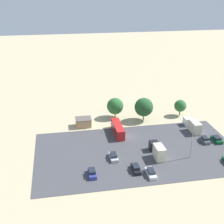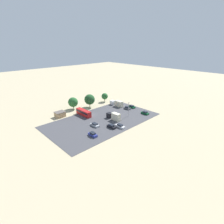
% 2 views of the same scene
% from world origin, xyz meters
% --- Properties ---
extents(ground_plane, '(400.00, 400.00, 0.00)m').
position_xyz_m(ground_plane, '(0.00, 0.00, 0.00)').
color(ground_plane, tan).
extents(parking_lot_surface, '(55.47, 31.13, 0.08)m').
position_xyz_m(parking_lot_surface, '(0.00, 9.20, 0.04)').
color(parking_lot_surface, '#424247').
rests_on(parking_lot_surface, ground).
extents(shed_building, '(5.05, 4.16, 2.69)m').
position_xyz_m(shed_building, '(13.00, -9.84, 1.35)').
color(shed_building, tan).
rests_on(shed_building, ground).
extents(bus, '(2.45, 10.48, 3.01)m').
position_xyz_m(bus, '(3.20, -2.54, 1.70)').
color(bus, red).
rests_on(bus, ground).
extents(parked_car_0, '(1.93, 4.71, 1.45)m').
position_xyz_m(parked_car_0, '(7.16, 11.68, 0.68)').
color(parked_car_0, '#ADB2B7').
rests_on(parked_car_0, ground).
extents(parked_car_1, '(1.93, 4.37, 1.51)m').
position_xyz_m(parked_car_1, '(-24.25, 7.63, 0.71)').
color(parked_car_1, '#0C4723').
rests_on(parked_car_1, ground).
extents(parked_car_3, '(1.75, 4.56, 1.56)m').
position_xyz_m(parked_car_3, '(2.78, 18.27, 0.73)').
color(parked_car_3, black).
rests_on(parked_car_3, ground).
extents(parked_car_4, '(1.72, 4.11, 1.59)m').
position_xyz_m(parked_car_4, '(-20.57, 7.38, 0.74)').
color(parked_car_4, '#4C5156').
rests_on(parked_car_4, ground).
extents(parked_car_5, '(1.81, 4.29, 1.64)m').
position_xyz_m(parked_car_5, '(13.63, 18.34, 0.76)').
color(parked_car_5, navy).
rests_on(parked_car_5, ground).
extents(parked_car_6, '(1.79, 4.74, 1.48)m').
position_xyz_m(parked_car_6, '(-0.32, 20.72, 0.69)').
color(parked_car_6, silver).
rests_on(parked_car_6, ground).
extents(parked_truck_0, '(2.33, 9.36, 3.44)m').
position_xyz_m(parked_truck_0, '(-20.37, -0.73, 1.66)').
color(parked_truck_0, silver).
rests_on(parked_truck_0, ground).
extents(parked_truck_1, '(2.36, 8.07, 3.59)m').
position_xyz_m(parked_truck_1, '(-4.65, 12.45, 1.72)').
color(parked_truck_1, black).
rests_on(parked_truck_1, ground).
extents(tree_near_shed, '(5.60, 5.60, 6.93)m').
position_xyz_m(tree_near_shed, '(1.65, -14.87, 4.13)').
color(tree_near_shed, brown).
rests_on(tree_near_shed, ground).
extents(tree_apron_mid, '(6.19, 6.19, 7.82)m').
position_xyz_m(tree_apron_mid, '(-7.26, -10.81, 4.72)').
color(tree_apron_mid, brown).
rests_on(tree_apron_mid, ground).
extents(tree_apron_far, '(4.15, 4.15, 5.66)m').
position_xyz_m(tree_apron_far, '(-20.75, -12.44, 3.58)').
color(tree_apron_far, brown).
rests_on(tree_apron_far, ground).
extents(light_pole_lot_centre, '(0.90, 0.28, 7.43)m').
position_xyz_m(light_pole_lot_centre, '(-12.99, 14.71, 4.22)').
color(light_pole_lot_centre, gray).
rests_on(light_pole_lot_centre, ground).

